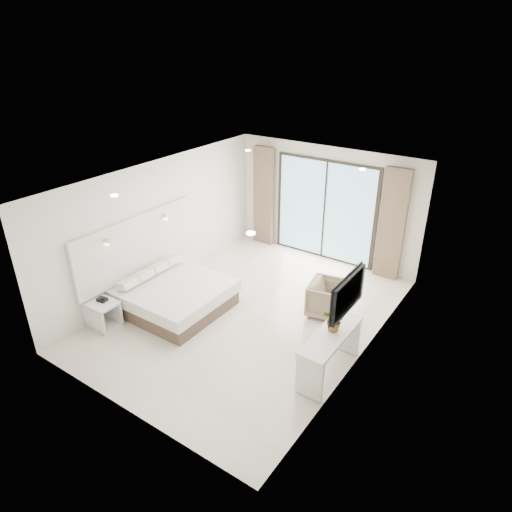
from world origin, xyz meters
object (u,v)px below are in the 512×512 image
at_px(bed, 174,296).
at_px(armchair, 329,297).
at_px(nightstand, 103,314).
at_px(console_desk, 330,344).

height_order(bed, armchair, armchair).
relative_size(nightstand, console_desk, 0.38).
distance_m(nightstand, armchair, 4.28).
xyz_separation_m(bed, nightstand, (-0.67, -1.20, -0.03)).
bearing_deg(nightstand, armchair, 39.64).
distance_m(console_desk, armchair, 1.73).
height_order(nightstand, armchair, armchair).
xyz_separation_m(nightstand, armchair, (3.29, 2.74, 0.12)).
bearing_deg(bed, armchair, 30.38).
distance_m(nightstand, console_desk, 4.24).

